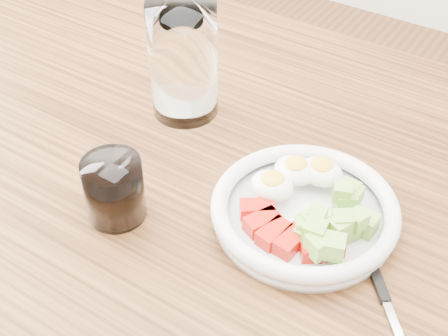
# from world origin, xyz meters

# --- Properties ---
(dining_table) EXTENTS (1.50, 0.90, 0.77)m
(dining_table) POSITION_xyz_m (0.00, 0.00, 0.67)
(dining_table) COLOR brown
(dining_table) RESTS_ON ground
(bowl) EXTENTS (0.23, 0.23, 0.05)m
(bowl) POSITION_xyz_m (0.11, 0.01, 0.79)
(bowl) COLOR white
(bowl) RESTS_ON dining_table
(fork) EXTENTS (0.12, 0.14, 0.01)m
(fork) POSITION_xyz_m (0.22, -0.04, 0.77)
(fork) COLOR black
(fork) RESTS_ON dining_table
(water_glass) EXTENTS (0.10, 0.10, 0.17)m
(water_glass) POSITION_xyz_m (-0.15, 0.12, 0.86)
(water_glass) COLOR white
(water_glass) RESTS_ON dining_table
(coffee_glass) EXTENTS (0.07, 0.07, 0.08)m
(coffee_glass) POSITION_xyz_m (-0.09, -0.10, 0.81)
(coffee_glass) COLOR white
(coffee_glass) RESTS_ON dining_table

